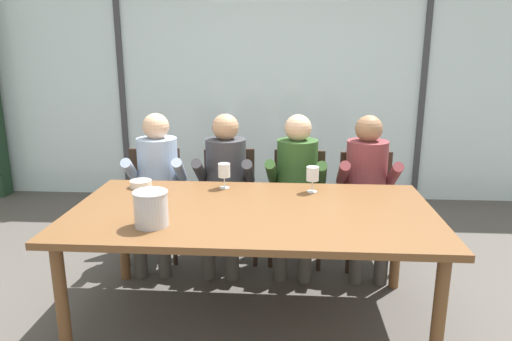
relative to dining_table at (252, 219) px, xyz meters
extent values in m
plane|color=#4C4742|center=(0.00, 1.00, -0.68)|extent=(14.00, 14.00, 0.00)
cube|color=silver|center=(0.00, 2.59, 0.62)|extent=(7.39, 0.03, 2.60)
cube|color=#38383D|center=(-1.66, 2.57, 0.62)|extent=(0.06, 0.06, 2.60)
cube|color=#38383D|center=(1.66, 2.57, 0.62)|extent=(0.06, 0.06, 2.60)
cube|color=#477A38|center=(0.00, 6.23, 0.14)|extent=(13.39, 2.40, 1.65)
cube|color=brown|center=(0.00, 0.00, 0.04)|extent=(2.19, 1.17, 0.04)
cylinder|color=brown|center=(-0.99, -0.48, -0.33)|extent=(0.07, 0.07, 0.70)
cylinder|color=brown|center=(0.99, -0.48, -0.33)|extent=(0.07, 0.07, 0.70)
cylinder|color=brown|center=(-0.99, 0.48, -0.33)|extent=(0.07, 0.07, 0.70)
cylinder|color=brown|center=(0.99, 0.48, -0.33)|extent=(0.07, 0.07, 0.70)
cube|color=#332319|center=(-0.88, 0.90, -0.24)|extent=(0.49, 0.49, 0.03)
cube|color=#332319|center=(-0.90, 1.10, -0.02)|extent=(0.42, 0.08, 0.42)
cylinder|color=#332319|center=(-1.05, 0.69, -0.47)|extent=(0.04, 0.04, 0.43)
cylinder|color=#332319|center=(-0.67, 0.74, -0.47)|extent=(0.04, 0.04, 0.43)
cylinder|color=#332319|center=(-1.09, 1.07, -0.47)|extent=(0.04, 0.04, 0.43)
cylinder|color=#332319|center=(-0.71, 1.11, -0.47)|extent=(0.04, 0.04, 0.43)
cube|color=#332319|center=(-0.25, 0.92, -0.24)|extent=(0.50, 0.50, 0.03)
cube|color=#332319|center=(-0.27, 1.12, -0.02)|extent=(0.42, 0.09, 0.42)
cylinder|color=#332319|center=(-0.41, 0.71, -0.47)|extent=(0.04, 0.04, 0.43)
cylinder|color=#332319|center=(-0.03, 0.76, -0.47)|extent=(0.04, 0.04, 0.43)
cylinder|color=#332319|center=(-0.46, 1.08, -0.47)|extent=(0.04, 0.04, 0.43)
cylinder|color=#332319|center=(-0.08, 1.13, -0.47)|extent=(0.04, 0.04, 0.43)
cube|color=#332319|center=(0.29, 0.92, -0.24)|extent=(0.48, 0.48, 0.03)
cube|color=#332319|center=(0.31, 1.12, -0.02)|extent=(0.42, 0.07, 0.42)
cylinder|color=#332319|center=(0.09, 0.75, -0.47)|extent=(0.04, 0.04, 0.43)
cylinder|color=#332319|center=(0.46, 0.71, -0.47)|extent=(0.04, 0.04, 0.43)
cylinder|color=#332319|center=(0.12, 1.13, -0.47)|extent=(0.04, 0.04, 0.43)
cylinder|color=#332319|center=(0.50, 1.09, -0.47)|extent=(0.04, 0.04, 0.43)
cube|color=#332319|center=(0.86, 0.89, -0.24)|extent=(0.47, 0.47, 0.03)
cube|color=#332319|center=(0.85, 1.09, -0.02)|extent=(0.42, 0.07, 0.42)
cylinder|color=#332319|center=(0.69, 0.68, -0.47)|extent=(0.04, 0.04, 0.43)
cylinder|color=#332319|center=(1.07, 0.71, -0.47)|extent=(0.04, 0.04, 0.43)
cylinder|color=#332319|center=(0.66, 1.06, -0.47)|extent=(0.04, 0.04, 0.43)
cylinder|color=#332319|center=(1.04, 1.09, -0.47)|extent=(0.04, 0.04, 0.43)
cylinder|color=#9EB2D1|center=(-0.83, 0.93, 0.05)|extent=(0.35, 0.35, 0.52)
sphere|color=#DBAD89|center=(-0.83, 0.93, 0.41)|extent=(0.21, 0.21, 0.21)
cube|color=#47423D|center=(-0.90, 0.73, -0.21)|extent=(0.16, 0.41, 0.13)
cube|color=#47423D|center=(-0.73, 0.74, -0.21)|extent=(0.16, 0.41, 0.13)
cylinder|color=#47423D|center=(-0.89, 0.53, -0.45)|extent=(0.10, 0.10, 0.45)
cylinder|color=#47423D|center=(-0.71, 0.54, -0.45)|extent=(0.10, 0.10, 0.45)
cylinder|color=#9EB2D1|center=(-1.01, 0.80, 0.08)|extent=(0.11, 0.33, 0.26)
cylinder|color=#9EB2D1|center=(-0.63, 0.83, 0.08)|extent=(0.11, 0.33, 0.26)
cylinder|color=#38383D|center=(-0.28, 0.93, 0.05)|extent=(0.32, 0.32, 0.52)
sphere|color=tan|center=(-0.28, 0.93, 0.41)|extent=(0.21, 0.21, 0.21)
cube|color=#47423D|center=(-0.37, 0.73, -0.21)|extent=(0.13, 0.40, 0.13)
cube|color=#47423D|center=(-0.19, 0.73, -0.21)|extent=(0.13, 0.40, 0.13)
cylinder|color=#47423D|center=(-0.37, 0.53, -0.45)|extent=(0.10, 0.10, 0.45)
cylinder|color=#47423D|center=(-0.19, 0.53, -0.45)|extent=(0.10, 0.10, 0.45)
cylinder|color=#38383D|center=(-0.47, 0.81, 0.08)|extent=(0.08, 0.32, 0.26)
cylinder|color=#38383D|center=(-0.09, 0.81, 0.08)|extent=(0.08, 0.32, 0.26)
cylinder|color=#2D5123|center=(0.29, 0.93, 0.05)|extent=(0.34, 0.34, 0.52)
sphere|color=#DBAD89|center=(0.29, 0.93, 0.41)|extent=(0.21, 0.21, 0.21)
cube|color=#47423D|center=(0.18, 0.74, -0.21)|extent=(0.16, 0.41, 0.13)
cube|color=#47423D|center=(0.36, 0.73, -0.21)|extent=(0.16, 0.41, 0.13)
cylinder|color=#47423D|center=(0.17, 0.54, -0.45)|extent=(0.10, 0.10, 0.45)
cylinder|color=#47423D|center=(0.35, 0.53, -0.45)|extent=(0.10, 0.10, 0.45)
cylinder|color=#2D5123|center=(0.09, 0.83, 0.08)|extent=(0.10, 0.33, 0.26)
cylinder|color=#2D5123|center=(0.47, 0.80, 0.08)|extent=(0.10, 0.33, 0.26)
cylinder|color=brown|center=(0.83, 0.93, 0.05)|extent=(0.33, 0.33, 0.52)
sphere|color=#936B4C|center=(0.83, 0.93, 0.41)|extent=(0.21, 0.21, 0.21)
cube|color=#47423D|center=(0.73, 0.74, -0.21)|extent=(0.14, 0.40, 0.13)
cube|color=#47423D|center=(0.91, 0.73, -0.21)|extent=(0.14, 0.40, 0.13)
cylinder|color=#47423D|center=(0.73, 0.54, -0.45)|extent=(0.10, 0.10, 0.45)
cylinder|color=#47423D|center=(0.91, 0.53, -0.45)|extent=(0.10, 0.10, 0.45)
cylinder|color=brown|center=(0.63, 0.82, 0.08)|extent=(0.09, 0.33, 0.26)
cylinder|color=brown|center=(1.01, 0.81, 0.08)|extent=(0.09, 0.33, 0.26)
cylinder|color=#B7B7BC|center=(-0.53, -0.30, 0.16)|extent=(0.18, 0.18, 0.19)
torus|color=silver|center=(-0.53, -0.30, 0.26)|extent=(0.19, 0.19, 0.01)
cylinder|color=silver|center=(-0.81, 0.41, 0.09)|extent=(0.15, 0.15, 0.05)
cylinder|color=silver|center=(-0.23, 0.43, 0.07)|extent=(0.07, 0.07, 0.00)
cylinder|color=silver|center=(-0.23, 0.43, 0.11)|extent=(0.01, 0.01, 0.07)
cylinder|color=silver|center=(-0.23, 0.43, 0.19)|extent=(0.08, 0.08, 0.09)
cylinder|color=silver|center=(0.38, 0.38, 0.07)|extent=(0.07, 0.07, 0.00)
cylinder|color=silver|center=(0.38, 0.38, 0.11)|extent=(0.01, 0.01, 0.07)
cylinder|color=silver|center=(0.38, 0.38, 0.19)|extent=(0.08, 0.08, 0.09)
cylinder|color=#560C1E|center=(0.38, 0.38, 0.16)|extent=(0.07, 0.07, 0.04)
camera|label=1|loc=(0.20, -2.68, 1.01)|focal=32.99mm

